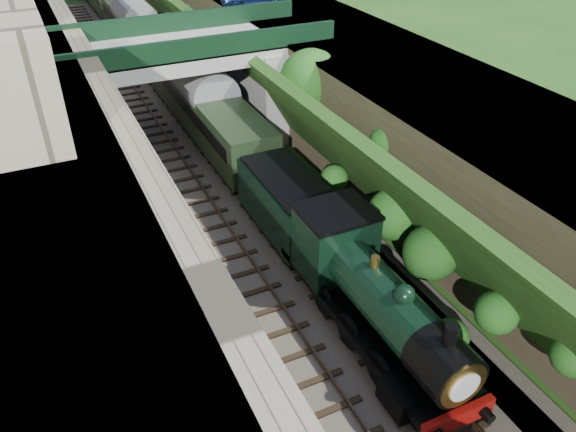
{
  "coord_description": "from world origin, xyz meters",
  "views": [
    {
      "loc": [
        -8.27,
        -8.13,
        15.73
      ],
      "look_at": [
        0.0,
        9.34,
        2.98
      ],
      "focal_mm": 35.0,
      "sensor_mm": 36.0,
      "label": 1
    }
  ],
  "objects": [
    {
      "name": "track_right",
      "position": [
        1.2,
        20.0,
        0.25
      ],
      "size": [
        2.5,
        90.0,
        0.2
      ],
      "color": "black",
      "rests_on": "trackbed"
    },
    {
      "name": "trackbed",
      "position": [
        0.0,
        20.0,
        0.1
      ],
      "size": [
        10.0,
        90.0,
        0.2
      ],
      "primitive_type": "cube",
      "color": "#473F38",
      "rests_on": "ground"
    },
    {
      "name": "street_plateau_left",
      "position": [
        -9.0,
        20.0,
        3.5
      ],
      "size": [
        6.0,
        90.0,
        7.0
      ],
      "primitive_type": "cube",
      "color": "#262628",
      "rests_on": "ground"
    },
    {
      "name": "coach_middle",
      "position": [
        1.2,
        43.29,
        2.05
      ],
      "size": [
        2.9,
        18.0,
        3.7
      ],
      "color": "black",
      "rests_on": "trackbed"
    },
    {
      "name": "coach_front",
      "position": [
        1.2,
        24.49,
        2.05
      ],
      "size": [
        2.9,
        18.0,
        3.7
      ],
      "color": "black",
      "rests_on": "trackbed"
    },
    {
      "name": "track_left",
      "position": [
        -2.0,
        20.0,
        0.25
      ],
      "size": [
        2.5,
        90.0,
        0.2
      ],
      "color": "black",
      "rests_on": "trackbed"
    },
    {
      "name": "road_bridge",
      "position": [
        0.94,
        24.0,
        4.08
      ],
      "size": [
        16.0,
        6.4,
        7.25
      ],
      "color": "gray",
      "rests_on": "ground"
    },
    {
      "name": "locomotive",
      "position": [
        1.2,
        4.52,
        1.89
      ],
      "size": [
        3.1,
        10.23,
        3.83
      ],
      "color": "black",
      "rests_on": "trackbed"
    },
    {
      "name": "street_plateau_right",
      "position": [
        9.5,
        20.0,
        3.12
      ],
      "size": [
        8.0,
        90.0,
        6.25
      ],
      "primitive_type": "cube",
      "color": "#262628",
      "rests_on": "ground"
    },
    {
      "name": "retaining_wall",
      "position": [
        -5.5,
        20.0,
        3.5
      ],
      "size": [
        1.0,
        90.0,
        7.0
      ],
      "primitive_type": "cube",
      "color": "#756B56",
      "rests_on": "ground"
    },
    {
      "name": "tree",
      "position": [
        5.91,
        18.79,
        4.65
      ],
      "size": [
        3.6,
        3.8,
        6.6
      ],
      "color": "black",
      "rests_on": "ground"
    },
    {
      "name": "tender",
      "position": [
        1.2,
        11.89,
        1.62
      ],
      "size": [
        2.7,
        6.0,
        3.05
      ],
      "color": "black",
      "rests_on": "trackbed"
    },
    {
      "name": "embankment_slope",
      "position": [
        4.93,
        16.55,
        2.65
      ],
      "size": [
        4.52,
        90.0,
        6.36
      ],
      "color": "#1E4714",
      "rests_on": "ground"
    }
  ]
}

